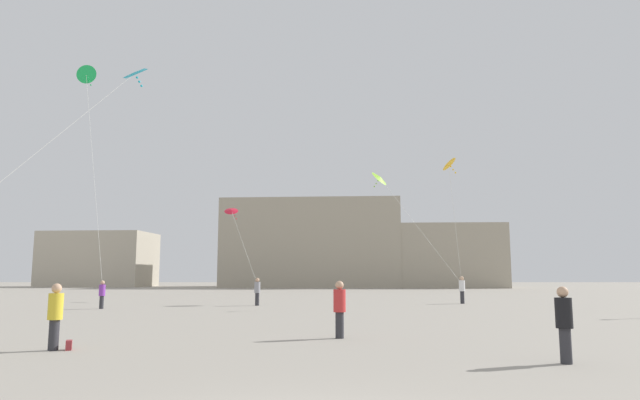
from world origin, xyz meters
The scene contains 15 objects.
person_in_yellow centered at (-6.61, 7.93, 0.92)m, with size 0.36×0.36×1.67m.
person_in_purple centered at (-12.25, 25.52, 0.87)m, with size 0.35×0.35×1.59m.
person_in_white centered at (9.62, 31.26, 0.99)m, with size 0.40×0.40×1.81m.
person_in_black centered at (5.38, 5.80, 0.90)m, with size 0.36×0.36×1.64m.
person_in_grey centered at (-3.83, 28.94, 0.94)m, with size 0.37×0.37×1.72m.
person_in_red centered at (0.70, 10.65, 0.94)m, with size 0.37×0.37×1.71m.
kite_cyan_delta centered at (-8.04, 16.52, 10.32)m, with size 6.19×7.22×9.55m.
kite_emerald_diamond centered at (-15.32, 28.84, 14.97)m, with size 3.87×4.13×14.33m.
kite_crimson_diamond centered at (-6.77, 36.56, 6.84)m, with size 3.54×8.19×5.95m.
kite_amber_diamond centered at (8.25, 28.15, 8.83)m, with size 2.00×3.80×8.01m.
kite_lime_diamond centered at (4.47, 33.36, 8.86)m, with size 5.99×2.98×8.16m.
building_left_hall centered at (-37.00, 87.58, 4.50)m, with size 17.72×11.69×9.00m.
building_centre_hall centered at (-1.00, 85.08, 6.81)m, with size 28.56×19.16×13.62m.
building_right_hall centered at (17.00, 79.84, 4.81)m, with size 22.58×10.14×9.61m.
handbag_beside_flyer centered at (-6.26, 8.03, 0.12)m, with size 0.32×0.14×0.24m, color maroon.
Camera 1 is at (0.11, -6.45, 1.87)m, focal length 31.30 mm.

